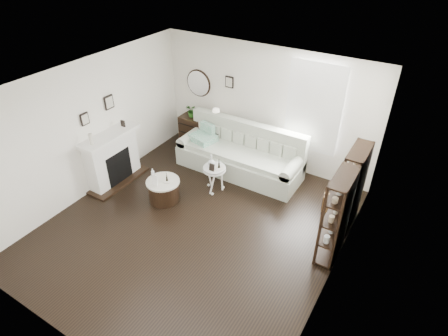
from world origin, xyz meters
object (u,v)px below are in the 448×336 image
Objects in this scene: sofa at (241,156)px; pedestal_table at (214,169)px; drum_table at (164,190)px; dresser at (204,134)px.

sofa is 4.88× the size of pedestal_table.
drum_table is 1.11m from pedestal_table.
sofa is at bearing 84.84° from pedestal_table.
pedestal_table is at bearing -95.16° from sofa.
pedestal_table reaches higher than drum_table.
dresser is 1.80× the size of drum_table.
dresser is (-1.24, 0.38, 0.04)m from sofa.
sofa is 1.30m from dresser.
dresser is at bearing 101.88° from drum_table.
pedestal_table is at bearing -49.37° from dresser.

